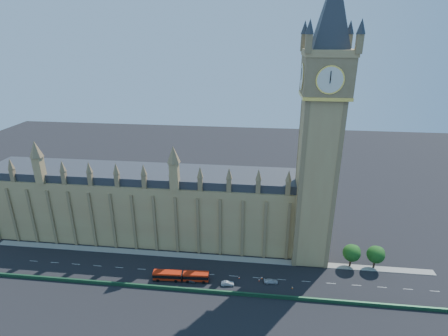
# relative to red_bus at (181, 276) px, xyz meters

# --- Properties ---
(ground) EXTENTS (400.00, 400.00, 0.00)m
(ground) POSITION_rel_red_bus_xyz_m (5.05, 4.06, -1.64)
(ground) COLOR black
(ground) RESTS_ON ground
(palace_westminster) EXTENTS (120.00, 20.00, 28.00)m
(palace_westminster) POSITION_rel_red_bus_xyz_m (-19.95, 26.06, 12.22)
(palace_westminster) COLOR #A88251
(palace_westminster) RESTS_ON ground
(elizabeth_tower) EXTENTS (20.59, 20.59, 105.00)m
(elizabeth_tower) POSITION_rel_red_bus_xyz_m (43.05, 18.05, 52.91)
(elizabeth_tower) COLOR #A88251
(elizabeth_tower) RESTS_ON ground
(bridge_parapet) EXTENTS (160.00, 0.60, 1.20)m
(bridge_parapet) POSITION_rel_red_bus_xyz_m (5.05, -4.94, -1.04)
(bridge_parapet) COLOR #1E4C2D
(bridge_parapet) RESTS_ON ground
(kerb_north) EXTENTS (160.00, 3.00, 0.16)m
(kerb_north) POSITION_rel_red_bus_xyz_m (5.05, 13.56, -1.56)
(kerb_north) COLOR gray
(kerb_north) RESTS_ON ground
(tree_east_near) EXTENTS (6.00, 6.00, 8.50)m
(tree_east_near) POSITION_rel_red_bus_xyz_m (57.27, 14.14, 4.00)
(tree_east_near) COLOR #382619
(tree_east_near) RESTS_ON ground
(tree_east_far) EXTENTS (6.00, 6.00, 8.50)m
(tree_east_far) POSITION_rel_red_bus_xyz_m (65.27, 14.14, 4.00)
(tree_east_far) COLOR #382619
(tree_east_far) RESTS_ON ground
(red_bus) EXTENTS (18.47, 3.81, 3.12)m
(red_bus) POSITION_rel_red_bus_xyz_m (0.00, 0.00, 0.00)
(red_bus) COLOR red
(red_bus) RESTS_ON ground
(car_grey) EXTENTS (4.04, 1.96, 1.33)m
(car_grey) POSITION_rel_red_bus_xyz_m (3.05, -0.56, -0.98)
(car_grey) COLOR #45474E
(car_grey) RESTS_ON ground
(car_silver) EXTENTS (4.29, 1.79, 1.38)m
(car_silver) POSITION_rel_red_bus_xyz_m (15.55, -0.67, -0.95)
(car_silver) COLOR #AAAEB2
(car_silver) RESTS_ON ground
(car_white) EXTENTS (4.71, 2.33, 1.32)m
(car_white) POSITION_rel_red_bus_xyz_m (29.49, 2.01, -0.99)
(car_white) COLOR silver
(car_white) RESTS_ON ground
(cone_a) EXTENTS (0.58, 0.58, 0.77)m
(cone_a) POSITION_rel_red_bus_xyz_m (26.56, 3.81, -1.26)
(cone_a) COLOR black
(cone_a) RESTS_ON ground
(cone_b) EXTENTS (0.51, 0.51, 0.71)m
(cone_b) POSITION_rel_red_bus_xyz_m (25.68, 2.52, -1.29)
(cone_b) COLOR black
(cone_b) RESTS_ON ground
(cone_c) EXTENTS (0.49, 0.49, 0.71)m
(cone_c) POSITION_rel_red_bus_xyz_m (19.05, 3.06, -1.29)
(cone_c) COLOR black
(cone_c) RESTS_ON ground
(cone_d) EXTENTS (0.50, 0.50, 0.75)m
(cone_d) POSITION_rel_red_bus_xyz_m (36.33, 0.11, -1.27)
(cone_d) COLOR black
(cone_d) RESTS_ON ground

